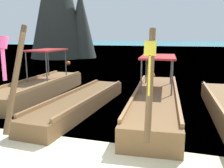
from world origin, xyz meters
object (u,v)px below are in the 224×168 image
longtail_boat_yellow_ribbon (156,100)px  mooring_buoy_near (68,63)px  longtail_boat_green_ribbon (40,88)px  longtail_boat_pink_ribbon (81,102)px  mooring_buoy_far (151,76)px

longtail_boat_yellow_ribbon → mooring_buoy_near: size_ratio=19.31×
longtail_boat_green_ribbon → mooring_buoy_near: size_ratio=15.64×
longtail_boat_green_ribbon → mooring_buoy_near: (-3.72, 10.01, -0.16)m
longtail_boat_pink_ribbon → longtail_boat_yellow_ribbon: size_ratio=0.86×
longtail_boat_yellow_ribbon → mooring_buoy_near: bearing=128.7°
longtail_boat_yellow_ribbon → mooring_buoy_far: (-0.93, 5.60, -0.10)m
longtail_boat_green_ribbon → mooring_buoy_near: longtail_boat_green_ribbon is taller
longtail_boat_green_ribbon → mooring_buoy_far: size_ratio=12.55×
longtail_boat_green_ribbon → longtail_boat_pink_ribbon: 2.73m
longtail_boat_green_ribbon → mooring_buoy_near: bearing=110.4°
mooring_buoy_far → mooring_buoy_near: bearing=146.4°
longtail_boat_green_ribbon → longtail_boat_pink_ribbon: (2.40, -1.30, -0.10)m
mooring_buoy_near → mooring_buoy_far: bearing=-33.6°
longtail_boat_green_ribbon → mooring_buoy_near: 10.68m
longtail_boat_green_ribbon → longtail_boat_pink_ribbon: bearing=-28.4°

